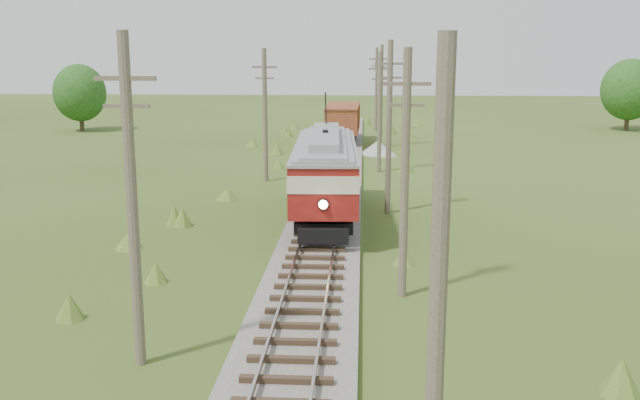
{
  "coord_description": "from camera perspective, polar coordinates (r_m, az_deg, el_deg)",
  "views": [
    {
      "loc": [
        1.86,
        -6.0,
        8.52
      ],
      "look_at": [
        0.0,
        24.69,
        2.0
      ],
      "focal_mm": 40.0,
      "sensor_mm": 36.0,
      "label": 1
    }
  ],
  "objects": [
    {
      "name": "railbed_main",
      "position": [
        40.9,
        0.79,
        0.22
      ],
      "size": [
        3.6,
        96.0,
        0.57
      ],
      "color": "#605B54",
      "rests_on": "ground"
    },
    {
      "name": "streetcar",
      "position": [
        35.56,
        0.43,
        2.61
      ],
      "size": [
        3.54,
        13.12,
        5.96
      ],
      "rotation": [
        0.0,
        0.0,
        0.04
      ],
      "color": "black",
      "rests_on": "ground"
    },
    {
      "name": "gondola",
      "position": [
        65.65,
        1.84,
        6.41
      ],
      "size": [
        3.05,
        9.0,
        2.98
      ],
      "rotation": [
        0.0,
        0.0,
        -0.02
      ],
      "color": "black",
      "rests_on": "ground"
    },
    {
      "name": "gravel_pile",
      "position": [
        59.04,
        4.75,
        4.15
      ],
      "size": [
        3.11,
        3.3,
        1.13
      ],
      "color": "gray",
      "rests_on": "ground"
    },
    {
      "name": "utility_pole_r_1",
      "position": [
        11.81,
        9.38,
        -8.63
      ],
      "size": [
        0.3,
        0.3,
        8.8
      ],
      "color": "brown",
      "rests_on": "ground"
    },
    {
      "name": "utility_pole_r_2",
      "position": [
        24.39,
        6.81,
        2.21
      ],
      "size": [
        1.6,
        0.3,
        8.6
      ],
      "color": "brown",
      "rests_on": "ground"
    },
    {
      "name": "utility_pole_r_3",
      "position": [
        37.23,
        5.54,
        5.91
      ],
      "size": [
        1.6,
        0.3,
        9.0
      ],
      "color": "brown",
      "rests_on": "ground"
    },
    {
      "name": "utility_pole_r_4",
      "position": [
        50.19,
        4.8,
        7.13
      ],
      "size": [
        1.6,
        0.3,
        8.4
      ],
      "color": "brown",
      "rests_on": "ground"
    },
    {
      "name": "utility_pole_r_5",
      "position": [
        63.14,
        4.91,
        8.35
      ],
      "size": [
        1.6,
        0.3,
        8.9
      ],
      "color": "brown",
      "rests_on": "ground"
    },
    {
      "name": "utility_pole_r_6",
      "position": [
        76.12,
        4.53,
        8.89
      ],
      "size": [
        1.6,
        0.3,
        8.7
      ],
      "color": "brown",
      "rests_on": "ground"
    },
    {
      "name": "utility_pole_l_a",
      "position": [
        19.39,
        -14.82,
        -0.03
      ],
      "size": [
        1.6,
        0.3,
        9.0
      ],
      "color": "brown",
      "rests_on": "ground"
    },
    {
      "name": "utility_pole_l_b",
      "position": [
        46.62,
        -4.42,
        6.89
      ],
      "size": [
        1.6,
        0.3,
        8.6
      ],
      "color": "brown",
      "rests_on": "ground"
    },
    {
      "name": "tree_mid_a",
      "position": [
        79.92,
        -18.67,
        8.12
      ],
      "size": [
        5.46,
        5.46,
        7.03
      ],
      "color": "#38281C",
      "rests_on": "ground"
    },
    {
      "name": "tree_mid_b",
      "position": [
        83.03,
        23.52,
        8.1
      ],
      "size": [
        5.88,
        5.88,
        7.57
      ],
      "color": "#38281C",
      "rests_on": "ground"
    }
  ]
}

